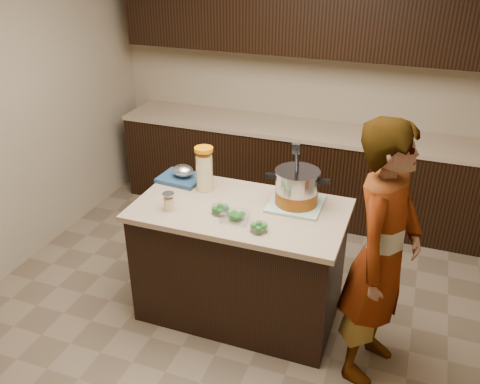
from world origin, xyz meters
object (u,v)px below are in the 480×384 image
at_px(island, 240,261).
at_px(lemonade_pitcher, 204,171).
at_px(stock_pot, 297,189).
at_px(person, 382,256).

relative_size(island, lemonade_pitcher, 4.48).
distance_m(stock_pot, lemonade_pitcher, 0.69).
xyz_separation_m(island, person, (0.98, -0.20, 0.41)).
height_order(lemonade_pitcher, person, person).
xyz_separation_m(island, stock_pot, (0.35, 0.17, 0.57)).
height_order(island, person, person).
xyz_separation_m(lemonade_pitcher, person, (1.32, -0.37, -0.19)).
bearing_deg(island, stock_pot, 25.25).
bearing_deg(stock_pot, person, -36.67).
height_order(stock_pot, lemonade_pitcher, stock_pot).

